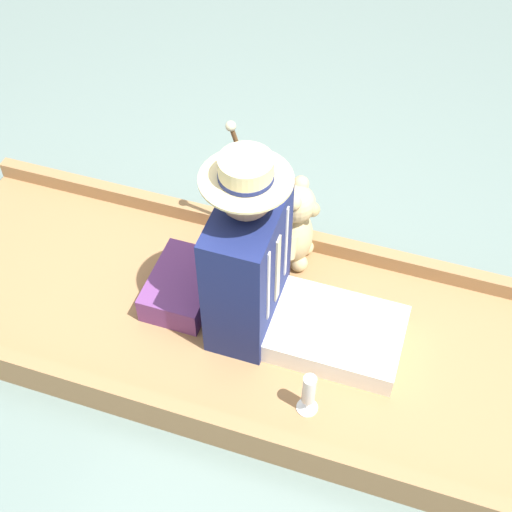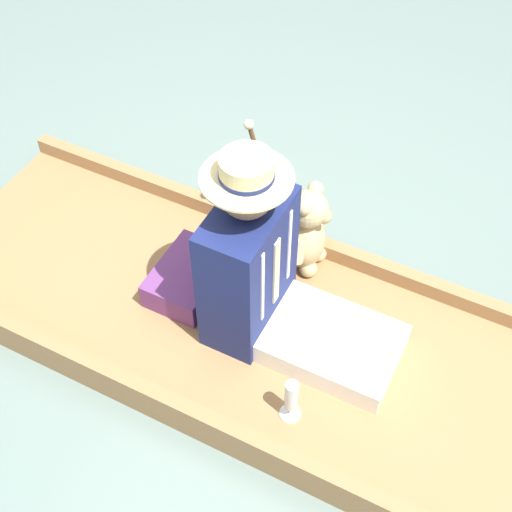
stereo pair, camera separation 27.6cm
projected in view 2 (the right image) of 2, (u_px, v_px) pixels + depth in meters
ground_plane at (240, 332)px, 3.17m from camera, size 16.00×16.00×0.00m
punt_boat at (240, 324)px, 3.12m from camera, size 1.08×2.91×0.18m
seat_cushion at (189, 277)px, 3.15m from camera, size 0.38×0.27×0.13m
seated_person at (267, 276)px, 2.82m from camera, size 0.43×0.83×0.91m
teddy_bear at (308, 232)px, 3.13m from camera, size 0.32×0.19×0.46m
wine_glass at (291, 397)px, 2.69m from camera, size 0.09×0.09×0.22m
walking_cane at (265, 178)px, 3.05m from camera, size 0.04×0.23×0.71m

